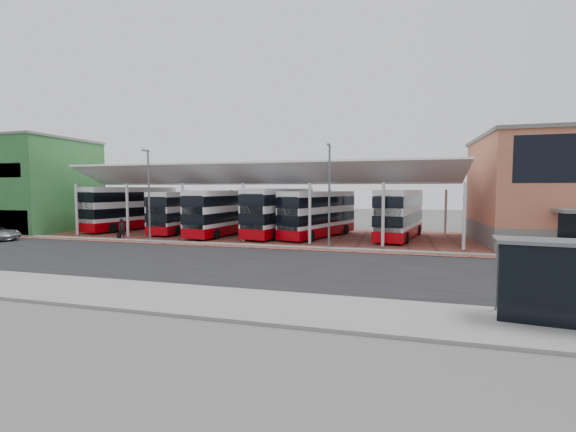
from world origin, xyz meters
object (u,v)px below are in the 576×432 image
object	(u,v)px
bus_5	(400,214)
pedestrian	(122,229)
bus_3	(280,212)
bus_2	(224,213)
bus_1	(184,212)
bus_0	(132,208)
bus_4	(319,214)
bus_shelter	(563,273)

from	to	relation	value
bus_5	pedestrian	bearing A→B (deg)	-152.33
bus_5	bus_3	bearing A→B (deg)	-164.36
bus_3	bus_2	bearing A→B (deg)	-161.15
bus_1	bus_2	xyz separation A→B (m)	(5.35, -1.29, 0.08)
bus_2	bus_0	bearing A→B (deg)	177.29
bus_2	bus_4	bearing A→B (deg)	11.47
bus_0	bus_5	xyz separation A→B (m)	(29.53, -0.23, -0.15)
bus_4	pedestrian	distance (m)	18.49
bus_4	pedestrian	xyz separation A→B (m)	(-17.32, -6.34, -1.25)
bus_1	bus_5	xyz separation A→B (m)	(22.44, 0.47, 0.10)
bus_2	bus_3	bearing A→B (deg)	15.56
bus_4	bus_shelter	xyz separation A→B (m)	(12.42, -21.97, -0.35)
bus_4	pedestrian	bearing A→B (deg)	-140.29
bus_1	bus_2	world-z (taller)	bus_2
bus_0	bus_3	world-z (taller)	bus_0
bus_3	pedestrian	xyz separation A→B (m)	(-13.41, -6.40, -1.38)
bus_5	pedestrian	world-z (taller)	bus_5
bus_2	bus_5	xyz separation A→B (m)	(17.09, 1.76, 0.02)
bus_1	bus_4	xyz separation A→B (m)	(14.88, -0.44, 0.04)
bus_0	bus_2	bearing A→B (deg)	1.78
bus_0	bus_1	bearing A→B (deg)	5.23
bus_3	bus_5	xyz separation A→B (m)	(11.48, 0.85, -0.07)
bus_shelter	pedestrian	bearing A→B (deg)	159.39
bus_0	pedestrian	world-z (taller)	bus_0
bus_1	bus_2	distance (m)	5.50
bus_2	bus_5	bearing A→B (deg)	12.24
bus_2	pedestrian	world-z (taller)	bus_2
bus_0	bus_1	world-z (taller)	bus_0
bus_shelter	bus_3	bearing A→B (deg)	133.66
bus_4	pedestrian	size ratio (longest dim) A/B	5.83
bus_3	bus_shelter	size ratio (longest dim) A/B	3.16
bus_4	bus_5	distance (m)	7.62
bus_5	bus_0	bearing A→B (deg)	-169.04
bus_shelter	bus_0	bearing A→B (deg)	153.20
bus_0	pedestrian	distance (m)	8.93
bus_0	bus_3	xyz separation A→B (m)	(18.05, -1.08, -0.08)
bus_1	bus_5	world-z (taller)	bus_5
bus_5	bus_2	bearing A→B (deg)	-162.72
bus_0	bus_4	distance (m)	22.00
bus_5	bus_shelter	world-z (taller)	bus_5
bus_0	bus_shelter	bearing A→B (deg)	-23.04
bus_1	bus_3	distance (m)	10.97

